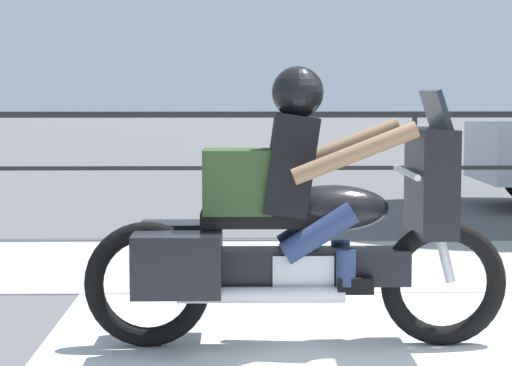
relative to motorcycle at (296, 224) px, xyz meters
name	(u,v)px	position (x,y,z in m)	size (l,w,h in m)	color
sidewalk_band	(447,263)	(1.42, 2.64, -0.70)	(44.00, 2.40, 0.01)	#A8A59E
fence_railing	(414,138)	(1.42, 4.24, 0.27)	(36.00, 0.05, 1.24)	#232326
motorcycle	(296,224)	(0.00, 0.00, 0.00)	(2.39, 0.76, 1.58)	black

